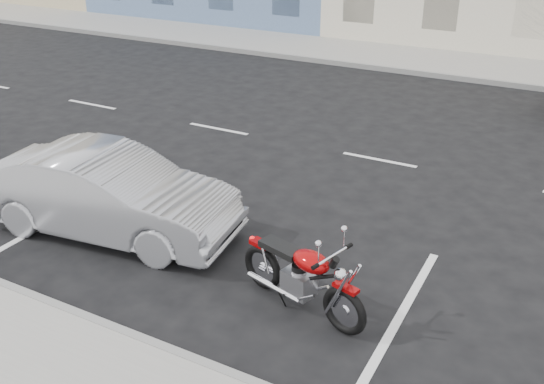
{
  "coord_description": "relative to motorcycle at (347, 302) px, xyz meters",
  "views": [
    {
      "loc": [
        1.57,
        -11.37,
        4.92
      ],
      "look_at": [
        -2.47,
        -3.88,
        0.8
      ],
      "focal_mm": 40.0,
      "sensor_mm": 36.0,
      "label": 1
    }
  ],
  "objects": [
    {
      "name": "curb_near",
      "position": [
        -4.49,
        -1.42,
        -0.4
      ],
      "size": [
        80.0,
        0.12,
        0.16
      ],
      "primitive_type": "cube",
      "color": "gray",
      "rests_on": "ground"
    },
    {
      "name": "motorcycle",
      "position": [
        0.0,
        0.0,
        0.0
      ],
      "size": [
        2.04,
        0.86,
        1.05
      ],
      "rotation": [
        0.0,
        0.0,
        -0.27
      ],
      "color": "black",
      "rests_on": "ground"
    },
    {
      "name": "sidewalk_far",
      "position": [
        -4.49,
        14.28,
        -0.4
      ],
      "size": [
        80.0,
        3.4,
        0.15
      ],
      "primitive_type": "cube",
      "color": "gray",
      "rests_on": "ground"
    },
    {
      "name": "ground",
      "position": [
        0.51,
        5.58,
        -0.48
      ],
      "size": [
        120.0,
        120.0,
        0.0
      ],
      "primitive_type": "plane",
      "color": "black",
      "rests_on": "ground"
    },
    {
      "name": "curb_far",
      "position": [
        -4.49,
        12.58,
        -0.4
      ],
      "size": [
        80.0,
        0.12,
        0.16
      ],
      "primitive_type": "cube",
      "color": "gray",
      "rests_on": "ground"
    },
    {
      "name": "sedan_silver",
      "position": [
        -4.32,
        0.6,
        0.22
      ],
      "size": [
        4.38,
        2.0,
        1.39
      ],
      "primitive_type": "imported",
      "rotation": [
        0.0,
        0.0,
        1.7
      ],
      "color": "#A1A3A9",
      "rests_on": "ground"
    }
  ]
}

